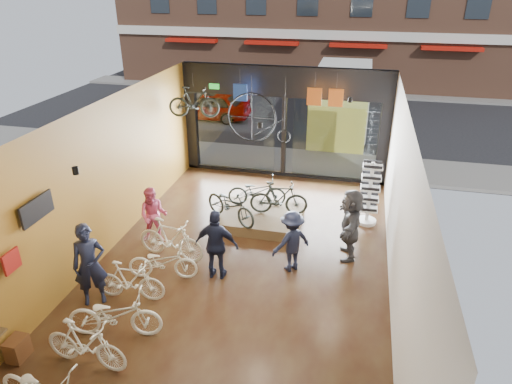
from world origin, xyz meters
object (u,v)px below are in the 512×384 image
(floor_bike_4, at_px, (163,262))
(hung_bike, at_px, (194,102))
(floor_bike_1, at_px, (85,344))
(street_car, at_px, (210,105))
(floor_bike_2, at_px, (115,315))
(display_bike_mid, at_px, (279,198))
(display_bike_left, at_px, (231,205))
(box_truck, at_px, (341,104))
(display_bike_right, at_px, (257,191))
(sunglasses_rack, at_px, (370,193))
(floor_bike_5, at_px, (171,239))
(penny_farthing, at_px, (262,120))
(display_platform, at_px, (259,218))
(customer_5, at_px, (350,224))
(floor_bike_3, at_px, (130,281))
(customer_1, at_px, (154,215))
(customer_0, at_px, (90,265))
(customer_3, at_px, (292,241))
(customer_2, at_px, (217,245))

(floor_bike_4, relative_size, hung_bike, 1.03)
(floor_bike_1, bearing_deg, street_car, 14.01)
(floor_bike_4, height_order, hung_bike, hung_bike)
(floor_bike_2, distance_m, display_bike_mid, 5.63)
(display_bike_left, bearing_deg, box_truck, 16.70)
(box_truck, relative_size, display_bike_right, 4.16)
(box_truck, bearing_deg, sunglasses_rack, -80.50)
(floor_bike_5, bearing_deg, penny_farthing, -10.61)
(hung_bike, bearing_deg, floor_bike_1, 176.51)
(floor_bike_4, distance_m, display_platform, 3.46)
(floor_bike_4, bearing_deg, customer_5, -76.21)
(floor_bike_5, xyz_separation_m, penny_farthing, (1.40, 4.08, 1.96))
(box_truck, xyz_separation_m, display_bike_right, (-1.87, -8.09, -0.64))
(display_bike_left, bearing_deg, sunglasses_rack, -39.85)
(box_truck, distance_m, sunglasses_rack, 8.02)
(floor_bike_3, relative_size, display_bike_right, 0.93)
(floor_bike_3, xyz_separation_m, display_bike_mid, (2.52, 4.05, 0.32))
(display_bike_right, bearing_deg, customer_1, 121.89)
(street_car, bearing_deg, display_platform, 25.87)
(floor_bike_2, height_order, sunglasses_rack, sunglasses_rack)
(floor_bike_4, height_order, customer_1, customer_1)
(sunglasses_rack, bearing_deg, floor_bike_5, -155.30)
(floor_bike_1, distance_m, floor_bike_3, 1.93)
(floor_bike_1, xyz_separation_m, customer_0, (-0.85, 1.66, 0.46))
(floor_bike_1, xyz_separation_m, display_bike_mid, (2.40, 5.98, 0.30))
(display_platform, xyz_separation_m, display_bike_right, (-0.18, 0.51, 0.59))
(floor_bike_3, distance_m, penny_farthing, 6.34)
(floor_bike_3, height_order, display_bike_mid, display_bike_mid)
(customer_1, height_order, penny_farthing, penny_farthing)
(floor_bike_3, bearing_deg, display_bike_left, -25.37)
(penny_farthing, height_order, hung_bike, hung_bike)
(street_car, distance_m, sunglasses_rack, 11.74)
(display_bike_right, distance_m, sunglasses_rack, 3.20)
(floor_bike_2, distance_m, sunglasses_rack, 7.46)
(display_platform, distance_m, hung_bike, 4.12)
(display_bike_left, xyz_separation_m, display_bike_right, (0.49, 1.07, -0.03))
(floor_bike_2, relative_size, display_bike_left, 1.02)
(floor_bike_3, relative_size, customer_5, 0.85)
(box_truck, height_order, floor_bike_3, box_truck)
(display_bike_left, bearing_deg, customer_3, -96.51)
(floor_bike_1, bearing_deg, customer_3, -35.32)
(customer_5, bearing_deg, penny_farthing, -139.29)
(display_bike_right, bearing_deg, floor_bike_3, 147.32)
(display_bike_right, relative_size, customer_2, 0.97)
(customer_2, bearing_deg, display_bike_left, -83.46)
(hung_bike, bearing_deg, floor_bike_2, 178.02)
(floor_bike_2, relative_size, customer_2, 1.06)
(customer_0, height_order, customer_5, customer_0)
(customer_5, bearing_deg, floor_bike_4, -68.84)
(floor_bike_4, height_order, display_platform, floor_bike_4)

